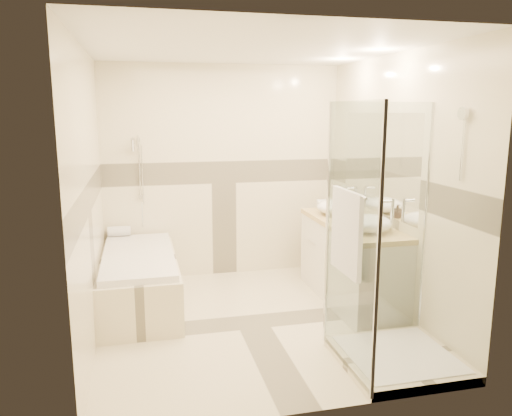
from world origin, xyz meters
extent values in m
cube|color=beige|center=(0.00, 0.00, -0.01)|extent=(2.80, 3.00, 0.01)
cube|color=silver|center=(0.00, 0.00, 2.50)|extent=(2.80, 3.00, 0.01)
cube|color=beige|center=(0.00, 1.50, 1.25)|extent=(2.80, 0.01, 2.50)
cube|color=beige|center=(0.00, -1.50, 1.25)|extent=(2.80, 0.01, 2.50)
cube|color=beige|center=(-1.40, 0.00, 1.25)|extent=(0.01, 3.00, 2.50)
cube|color=beige|center=(1.40, 0.00, 1.25)|extent=(0.01, 3.00, 2.50)
cube|color=white|center=(1.39, 0.30, 1.45)|extent=(0.01, 1.60, 1.00)
cylinder|color=silver|center=(-0.97, 1.47, 1.35)|extent=(0.02, 0.02, 0.70)
cube|color=beige|center=(-1.02, 0.65, 0.25)|extent=(0.75, 1.70, 0.50)
cube|color=white|center=(-1.02, 0.65, 0.53)|extent=(0.69, 1.60, 0.06)
ellipsoid|color=white|center=(-1.02, 0.65, 0.48)|extent=(0.56, 1.40, 0.16)
cube|color=silver|center=(1.12, 0.30, 0.40)|extent=(0.55, 1.60, 0.80)
cylinder|color=silver|center=(0.83, -0.10, 0.55)|extent=(0.01, 0.24, 0.01)
cylinder|color=silver|center=(0.83, 0.70, 0.55)|extent=(0.01, 0.24, 0.01)
cube|color=tan|center=(1.12, 0.30, 0.83)|extent=(0.57, 1.62, 0.05)
cube|color=beige|center=(0.95, -1.05, 0.04)|extent=(0.90, 0.90, 0.08)
cube|color=white|center=(0.95, -1.05, 0.09)|extent=(0.80, 0.80, 0.01)
cube|color=white|center=(0.51, -1.05, 1.04)|extent=(0.01, 0.90, 2.00)
cube|color=white|center=(0.95, -0.61, 1.04)|extent=(0.90, 0.01, 2.00)
cylinder|color=silver|center=(0.50, -1.50, 1.04)|extent=(0.03, 0.03, 2.00)
cylinder|color=silver|center=(0.50, -0.60, 1.04)|extent=(0.03, 0.03, 2.00)
cylinder|color=silver|center=(1.40, -0.60, 1.04)|extent=(0.03, 0.03, 2.00)
cylinder|color=silver|center=(1.36, -1.05, 1.95)|extent=(0.03, 0.10, 0.10)
cylinder|color=silver|center=(0.47, -1.05, 1.40)|extent=(0.02, 0.60, 0.02)
cube|color=silver|center=(0.47, -1.05, 1.10)|extent=(0.04, 0.48, 0.62)
ellipsoid|color=white|center=(1.10, 0.69, 0.93)|extent=(0.42, 0.42, 0.17)
ellipsoid|color=white|center=(1.10, -0.14, 0.93)|extent=(0.41, 0.41, 0.16)
cylinder|color=silver|center=(1.33, 0.69, 1.00)|extent=(0.03, 0.03, 0.30)
cylinder|color=silver|center=(1.28, 0.69, 1.13)|extent=(0.11, 0.03, 0.03)
cylinder|color=silver|center=(1.33, -0.14, 1.00)|extent=(0.03, 0.03, 0.31)
cylinder|color=silver|center=(1.28, -0.14, 1.13)|extent=(0.11, 0.03, 0.03)
imported|color=black|center=(1.10, 0.36, 0.92)|extent=(0.09, 0.09, 0.15)
imported|color=black|center=(1.10, 0.37, 0.92)|extent=(0.13, 0.13, 0.14)
cube|color=silver|center=(1.10, 1.02, 0.89)|extent=(0.22, 0.30, 0.09)
cylinder|color=silver|center=(-1.23, 1.42, 0.62)|extent=(0.25, 0.11, 0.11)
camera|label=1|loc=(-0.98, -4.33, 1.97)|focal=35.00mm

